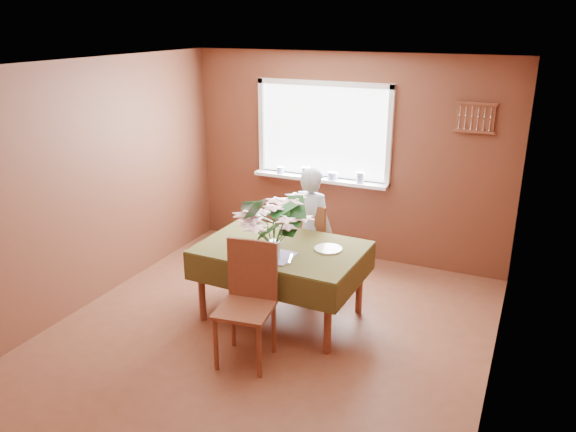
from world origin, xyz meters
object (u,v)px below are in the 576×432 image
at_px(dining_table, 281,255).
at_px(flower_bouquet, 274,222).
at_px(chair_near, 248,298).
at_px(chair_far, 316,240).
at_px(seated_woman, 312,229).

height_order(dining_table, flower_bouquet, flower_bouquet).
bearing_deg(flower_bouquet, chair_near, -90.81).
relative_size(dining_table, chair_near, 1.51).
height_order(chair_far, seated_woman, seated_woman).
distance_m(chair_far, seated_woman, 0.17).
relative_size(chair_far, seated_woman, 0.72).
xyz_separation_m(chair_near, flower_bouquet, (0.01, 0.50, 0.54)).
bearing_deg(flower_bouquet, dining_table, 99.60).
bearing_deg(dining_table, chair_far, 88.34).
distance_m(dining_table, flower_bouquet, 0.51).
relative_size(chair_far, flower_bouquet, 1.60).
height_order(dining_table, chair_far, chair_far).
distance_m(chair_near, flower_bouquet, 0.73).
xyz_separation_m(seated_woman, flower_bouquet, (0.02, -0.98, 0.42)).
bearing_deg(flower_bouquet, chair_far, 89.77).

